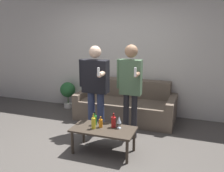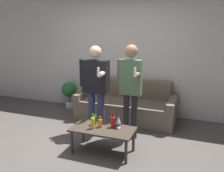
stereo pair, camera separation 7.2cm
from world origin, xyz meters
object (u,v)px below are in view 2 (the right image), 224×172
object	(u,v)px
couch	(127,105)
bottle_orange	(100,123)
person_standing_right	(130,83)
coffee_table	(103,131)
person_standing_left	(96,84)

from	to	relation	value
couch	bottle_orange	bearing A→B (deg)	-89.25
bottle_orange	person_standing_right	world-z (taller)	person_standing_right
bottle_orange	person_standing_right	distance (m)	0.87
coffee_table	person_standing_right	size ratio (longest dim) A/B	0.60
coffee_table	person_standing_left	size ratio (longest dim) A/B	0.61
couch	person_standing_left	xyz separation A→B (m)	(-0.32, -0.88, 0.64)
bottle_orange	person_standing_left	xyz separation A→B (m)	(-0.34, 0.61, 0.46)
couch	person_standing_right	distance (m)	1.15
couch	person_standing_right	size ratio (longest dim) A/B	1.24
coffee_table	person_standing_left	bearing A→B (deg)	122.05
coffee_table	bottle_orange	bearing A→B (deg)	149.52
coffee_table	person_standing_right	world-z (taller)	person_standing_right
couch	coffee_table	distance (m)	1.52
couch	person_standing_left	size ratio (longest dim) A/B	1.27
coffee_table	couch	bearing A→B (deg)	92.90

